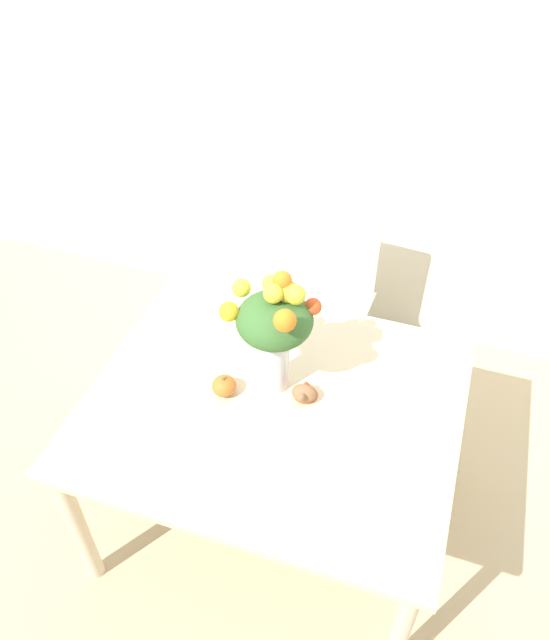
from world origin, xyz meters
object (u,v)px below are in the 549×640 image
Objects in this scene: pumpkin at (224,386)px; turkey_figurine at (305,390)px; flower_vase at (275,327)px; dining_chair_near_window at (325,298)px.

pumpkin reaches higher than turkey_figurine.
flower_vase is 0.93m from dining_chair_near_window.
turkey_figurine is at bearing -12.51° from flower_vase.
pumpkin is 0.74× the size of turkey_figurine.
pumpkin is (-0.15, -0.10, -0.24)m from flower_vase.
flower_vase is at bearing -85.97° from dining_chair_near_window.
flower_vase reaches higher than turkey_figurine.
pumpkin is 0.09× the size of dining_chair_near_window.
flower_vase is 5.51× the size of pumpkin.
dining_chair_near_window reaches higher than pumpkin.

